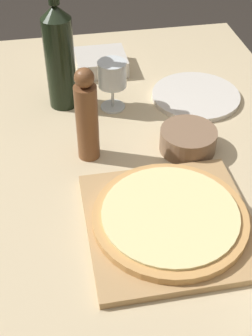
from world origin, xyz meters
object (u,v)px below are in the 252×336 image
Objects in this scene: pepper_mill at (87,117)px; small_bowl at (188,140)px; pizza at (170,216)px; wine_bottle at (59,56)px; wine_glass at (112,76)px.

small_bowl is (0.25, -0.02, -0.09)m from pepper_mill.
pizza is 2.30× the size of small_bowl.
pizza is at bearing -70.66° from wine_bottle.
pizza is 0.47m from wine_glass.
pepper_mill is (0.04, -0.24, -0.04)m from wine_bottle.
pizza is at bearing -62.67° from pepper_mill.
wine_bottle reaches higher than wine_glass.
pizza is at bearing -84.50° from wine_glass.
wine_bottle is at bearing 99.72° from pepper_mill.
wine_glass is (-0.04, 0.47, 0.07)m from pizza.
wine_bottle is 1.53× the size of pepper_mill.
pepper_mill is at bearing 117.33° from pizza.
pepper_mill is 0.26m from small_bowl.
wine_glass is at bearing 95.50° from pizza.
pepper_mill is 1.70× the size of wine_glass.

